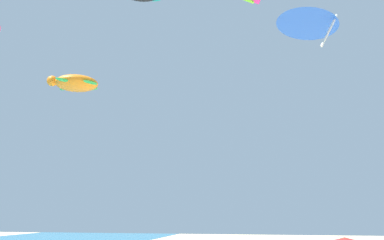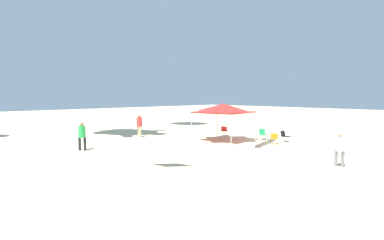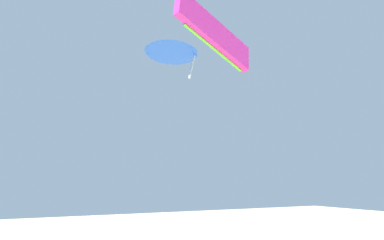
{
  "view_description": "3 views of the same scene",
  "coord_description": "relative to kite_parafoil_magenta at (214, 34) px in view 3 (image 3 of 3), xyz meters",
  "views": [
    {
      "loc": [
        -18.15,
        4.53,
        3.95
      ],
      "look_at": [
        0.93,
        8.45,
        8.06
      ],
      "focal_mm": 40.6,
      "sensor_mm": 36.0,
      "label": 1
    },
    {
      "loc": [
        -13.77,
        20.59,
        3.55
      ],
      "look_at": [
        3.56,
        3.97,
        1.64
      ],
      "focal_mm": 30.4,
      "sensor_mm": 36.0,
      "label": 2
    },
    {
      "loc": [
        -18.67,
        17.36,
        7.02
      ],
      "look_at": [
        0.93,
        6.65,
        10.02
      ],
      "focal_mm": 39.79,
      "sensor_mm": 36.0,
      "label": 3
    }
  ],
  "objects": [
    {
      "name": "kite_delta_blue",
      "position": [
        14.98,
        -5.02,
        4.1
      ],
      "size": [
        6.45,
        6.45,
        3.79
      ],
      "rotation": [
        0.0,
        0.0,
        0.8
      ],
      "color": "blue"
    },
    {
      "name": "kite_parafoil_magenta",
      "position": [
        0.0,
        0.0,
        0.0
      ],
      "size": [
        2.06,
        5.03,
        3.14
      ],
      "rotation": [
        0.0,
        0.0,
        4.98
      ],
      "color": "#E02D9E"
    }
  ]
}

